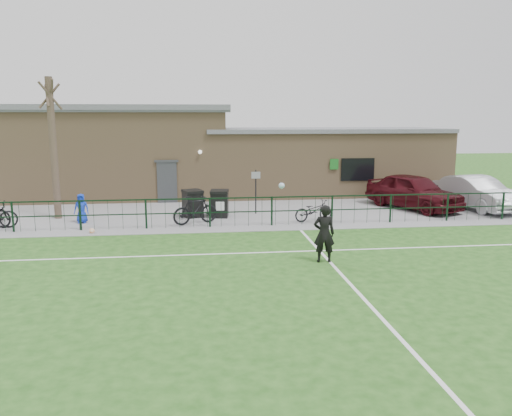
{
  "coord_description": "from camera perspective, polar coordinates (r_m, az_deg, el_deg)",
  "views": [
    {
      "loc": [
        -1.97,
        -11.59,
        4.38
      ],
      "look_at": [
        0.0,
        5.0,
        1.3
      ],
      "focal_mm": 35.0,
      "sensor_mm": 36.0,
      "label": 1
    }
  ],
  "objects": [
    {
      "name": "spectator_child",
      "position": [
        21.84,
        -19.33,
        -0.04
      ],
      "size": [
        0.6,
        0.39,
        1.22
      ],
      "primitive_type": "imported",
      "rotation": [
        0.0,
        0.0,
        -0.01
      ],
      "color": "#1433BF",
      "rests_on": "paving_strip"
    },
    {
      "name": "ball_ground",
      "position": [
        19.88,
        -18.24,
        -2.5
      ],
      "size": [
        0.21,
        0.21,
        0.21
      ],
      "primitive_type": "sphere",
      "color": "white",
      "rests_on": "ground"
    },
    {
      "name": "bare_tree",
      "position": [
        22.94,
        -22.14,
        6.23
      ],
      "size": [
        0.3,
        0.3,
        6.0
      ],
      "primitive_type": "cylinder",
      "color": "#46362A",
      "rests_on": "ground"
    },
    {
      "name": "paving_strip",
      "position": [
        25.54,
        -2.25,
        0.59
      ],
      "size": [
        34.0,
        13.0,
        0.02
      ],
      "primitive_type": "cube",
      "color": "gray",
      "rests_on": "ground"
    },
    {
      "name": "bicycle_d",
      "position": [
        20.56,
        -6.95,
        -0.22
      ],
      "size": [
        2.0,
        1.26,
        1.16
      ],
      "primitive_type": "imported",
      "rotation": [
        0.0,
        0.0,
        1.97
      ],
      "color": "black",
      "rests_on": "paving_strip"
    },
    {
      "name": "bicycle_e",
      "position": [
        21.11,
        6.6,
        -0.29
      ],
      "size": [
        1.83,
        1.03,
        0.91
      ],
      "primitive_type": "imported",
      "rotation": [
        0.0,
        0.0,
        1.83
      ],
      "color": "black",
      "rests_on": "paving_strip"
    },
    {
      "name": "ground",
      "position": [
        12.54,
        2.74,
        -10.0
      ],
      "size": [
        90.0,
        90.0,
        0.0
      ],
      "primitive_type": "plane",
      "color": "#214E17",
      "rests_on": "ground"
    },
    {
      "name": "perimeter_fence",
      "position": [
        20.05,
        -1.01,
        -0.42
      ],
      "size": [
        28.0,
        0.1,
        1.2
      ],
      "primitive_type": "cube",
      "color": "black",
      "rests_on": "ground"
    },
    {
      "name": "sign_post",
      "position": [
        22.52,
        -0.03,
        1.86
      ],
      "size": [
        0.07,
        0.07,
        2.0
      ],
      "primitive_type": "cylinder",
      "rotation": [
        0.0,
        0.0,
        -0.13
      ],
      "color": "black",
      "rests_on": "paving_strip"
    },
    {
      "name": "wheelie_bin_left",
      "position": [
        22.05,
        -7.25,
        0.42
      ],
      "size": [
        0.96,
        1.02,
        1.1
      ],
      "primitive_type": "cube",
      "rotation": [
        0.0,
        0.0,
        0.34
      ],
      "color": "black",
      "rests_on": "paving_strip"
    },
    {
      "name": "car_maroon",
      "position": [
        24.93,
        17.56,
        1.84
      ],
      "size": [
        3.84,
        5.31,
        1.68
      ],
      "primitive_type": "imported",
      "rotation": [
        0.0,
        0.0,
        0.43
      ],
      "color": "#3E0B11",
      "rests_on": "paving_strip"
    },
    {
      "name": "wheelie_bin_right",
      "position": [
        21.92,
        -4.18,
        0.4
      ],
      "size": [
        0.83,
        0.91,
        1.1
      ],
      "primitive_type": "cube",
      "rotation": [
        0.0,
        0.0,
        -0.13
      ],
      "color": "black",
      "rests_on": "paving_strip"
    },
    {
      "name": "goalkeeper_kick",
      "position": [
        15.29,
        7.67,
        -2.78
      ],
      "size": [
        1.19,
        3.72,
        2.01
      ],
      "color": "black",
      "rests_on": "ground"
    },
    {
      "name": "clubhouse",
      "position": [
        28.19,
        -4.56,
        6.02
      ],
      "size": [
        24.25,
        5.4,
        4.96
      ],
      "color": "#9C7D57",
      "rests_on": "ground"
    },
    {
      "name": "pitch_line_perp",
      "position": [
        13.01,
        11.58,
        -9.43
      ],
      "size": [
        0.1,
        16.0,
        0.01
      ],
      "primitive_type": "cube",
      "color": "white",
      "rests_on": "ground"
    },
    {
      "name": "pitch_line_touch",
      "position": [
        19.97,
        -0.95,
        -2.21
      ],
      "size": [
        28.0,
        0.1,
        0.01
      ],
      "primitive_type": "cube",
      "color": "white",
      "rests_on": "ground"
    },
    {
      "name": "pitch_line_mid",
      "position": [
        16.31,
        0.42,
        -5.12
      ],
      "size": [
        28.0,
        0.1,
        0.01
      ],
      "primitive_type": "cube",
      "color": "white",
      "rests_on": "ground"
    },
    {
      "name": "car_silver",
      "position": [
        25.91,
        23.88,
        1.6
      ],
      "size": [
        2.37,
        4.93,
        1.56
      ],
      "primitive_type": "imported",
      "rotation": [
        0.0,
        0.0,
        0.16
      ],
      "color": "#B7B9C0",
      "rests_on": "paving_strip"
    }
  ]
}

